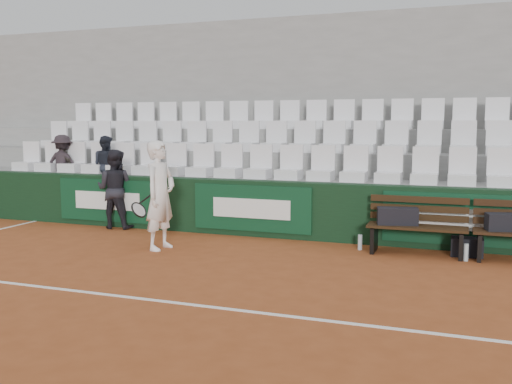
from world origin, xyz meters
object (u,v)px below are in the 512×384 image
(sports_bag_right, at_px, (506,222))
(sports_bag_ground, at_px, (467,247))
(water_bottle_near, at_px, (360,242))
(water_bottle_far, at_px, (466,252))
(spectator_c, at_px, (105,143))
(spectator_b, at_px, (64,147))
(sports_bag_left, at_px, (397,216))
(ball_kid, at_px, (115,189))
(tennis_player, at_px, (160,195))
(spectator_a, at_px, (62,142))
(bench_left, at_px, (417,240))

(sports_bag_right, bearing_deg, sports_bag_ground, 168.13)
(water_bottle_near, distance_m, water_bottle_far, 1.61)
(sports_bag_ground, bearing_deg, spectator_c, 172.46)
(sports_bag_ground, xyz_separation_m, water_bottle_far, (-0.02, -0.33, -0.01))
(spectator_b, bearing_deg, sports_bag_ground, -168.71)
(sports_bag_left, xyz_separation_m, ball_kid, (-5.36, 0.32, 0.18))
(water_bottle_near, bearing_deg, sports_bag_ground, 4.11)
(ball_kid, bearing_deg, tennis_player, 135.21)
(sports_bag_right, xyz_separation_m, spectator_a, (-8.70, 1.05, 1.04))
(water_bottle_far, xyz_separation_m, spectator_b, (-8.13, 1.27, 1.40))
(sports_bag_left, distance_m, sports_bag_right, 1.56)
(sports_bag_right, relative_size, tennis_player, 0.31)
(spectator_b, relative_size, spectator_c, 0.87)
(spectator_c, bearing_deg, water_bottle_near, -179.22)
(spectator_a, relative_size, spectator_b, 1.17)
(sports_bag_left, relative_size, tennis_player, 0.35)
(sports_bag_left, height_order, water_bottle_far, sports_bag_left)
(water_bottle_far, distance_m, spectator_a, 8.39)
(spectator_b, height_order, spectator_c, spectator_c)
(tennis_player, bearing_deg, bench_left, 14.20)
(ball_kid, relative_size, spectator_b, 1.45)
(ball_kid, bearing_deg, sports_bag_left, 169.41)
(water_bottle_near, relative_size, spectator_a, 0.20)
(sports_bag_left, bearing_deg, ball_kid, 176.58)
(sports_bag_left, bearing_deg, sports_bag_right, 0.30)
(sports_bag_left, height_order, spectator_b, spectator_b)
(sports_bag_ground, distance_m, ball_kid, 6.43)
(water_bottle_near, xyz_separation_m, spectator_b, (-6.53, 1.05, 1.40))
(bench_left, bearing_deg, water_bottle_far, -14.54)
(water_bottle_near, height_order, spectator_c, spectator_c)
(water_bottle_near, bearing_deg, spectator_c, 169.10)
(water_bottle_near, bearing_deg, tennis_player, -161.47)
(spectator_a, bearing_deg, sports_bag_right, 167.77)
(water_bottle_near, distance_m, tennis_player, 3.30)
(sports_bag_right, relative_size, water_bottle_near, 2.20)
(water_bottle_near, height_order, spectator_a, spectator_a)
(tennis_player, bearing_deg, sports_bag_right, 11.23)
(tennis_player, xyz_separation_m, spectator_b, (-3.49, 2.08, 0.65))
(ball_kid, bearing_deg, spectator_c, -53.90)
(sports_bag_left, distance_m, water_bottle_near, 0.73)
(sports_bag_ground, distance_m, tennis_player, 4.85)
(sports_bag_right, relative_size, ball_kid, 0.36)
(sports_bag_left, xyz_separation_m, tennis_player, (-3.62, -1.02, 0.29))
(sports_bag_ground, bearing_deg, bench_left, -168.93)
(tennis_player, distance_m, spectator_b, 4.11)
(sports_bag_ground, bearing_deg, spectator_a, 173.45)
(spectator_b, bearing_deg, water_bottle_far, -171.02)
(bench_left, height_order, water_bottle_near, bench_left)
(sports_bag_ground, height_order, water_bottle_far, sports_bag_ground)
(bench_left, xyz_separation_m, sports_bag_left, (-0.30, 0.03, 0.36))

